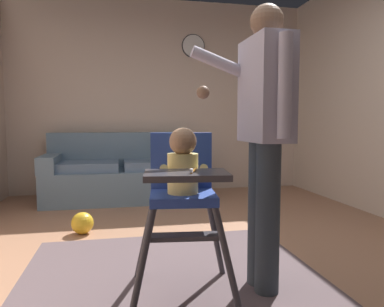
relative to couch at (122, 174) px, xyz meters
name	(u,v)px	position (x,y,z in m)	size (l,w,h in m)	color
ground	(210,273)	(0.58, -2.36, -0.38)	(5.78, 7.31, 0.10)	#A47356
wall_far	(161,97)	(0.58, 0.52, 1.03)	(4.98, 0.06, 2.73)	beige
area_rug	(181,303)	(0.29, -2.84, -0.33)	(1.91, 2.42, 0.01)	#57474B
couch	(122,174)	(0.00, 0.00, 0.00)	(1.90, 0.86, 0.86)	slate
high_chair	(183,180)	(0.32, -2.75, 0.34)	(0.67, 0.77, 0.97)	#333136
adult_standing	(264,131)	(0.80, -2.74, 0.61)	(0.51, 0.49, 1.66)	#2B343C
toy_ball	(82,223)	(-0.36, -1.43, -0.23)	(0.20, 0.20, 0.20)	gold
wall_clock	(193,46)	(1.04, 0.48, 1.77)	(0.33, 0.04, 0.33)	white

